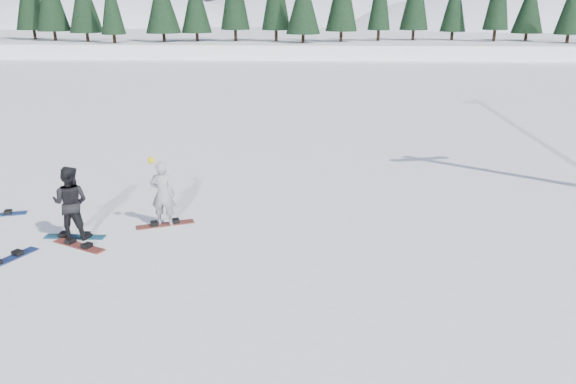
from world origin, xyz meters
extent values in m
plane|color=white|center=(0.00, 0.00, 0.00)|extent=(420.00, 420.00, 0.00)
cube|color=white|center=(0.00, 55.00, -1.00)|extent=(90.00, 14.00, 5.00)
ellipsoid|color=white|center=(-70.00, 170.00, -13.61)|extent=(143.00, 110.00, 49.50)
ellipsoid|color=white|center=(20.00, 200.00, -14.63)|extent=(182.00, 140.00, 53.20)
ellipsoid|color=white|center=(60.00, 150.00, -12.38)|extent=(117.00, 90.00, 45.00)
cone|color=black|center=(-29.56, 55.00, 5.25)|extent=(3.20, 3.20, 7.50)
cone|color=black|center=(-25.33, 55.00, 5.25)|extent=(3.20, 3.20, 7.50)
cone|color=black|center=(-21.11, 55.00, 5.25)|extent=(3.20, 3.20, 7.50)
cone|color=black|center=(-16.89, 55.00, 5.25)|extent=(3.20, 3.20, 7.50)
cone|color=black|center=(-12.67, 55.00, 5.25)|extent=(3.20, 3.20, 7.50)
cone|color=black|center=(-8.44, 55.00, 5.25)|extent=(3.20, 3.20, 7.50)
cone|color=black|center=(-4.22, 55.00, 5.25)|extent=(3.20, 3.20, 7.50)
cone|color=black|center=(0.00, 55.00, 5.25)|extent=(3.20, 3.20, 7.50)
cone|color=black|center=(4.22, 55.00, 5.25)|extent=(3.20, 3.20, 7.50)
cone|color=black|center=(8.44, 55.00, 5.25)|extent=(3.20, 3.20, 7.50)
cone|color=black|center=(12.67, 55.00, 5.25)|extent=(3.20, 3.20, 7.50)
cone|color=black|center=(16.89, 55.00, 5.25)|extent=(3.20, 3.20, 7.50)
cone|color=black|center=(21.11, 55.00, 5.25)|extent=(3.20, 3.20, 7.50)
cone|color=black|center=(25.33, 55.00, 5.25)|extent=(3.20, 3.20, 7.50)
cone|color=black|center=(29.56, 55.00, 5.25)|extent=(3.20, 3.20, 7.50)
cone|color=black|center=(33.78, 55.00, 5.25)|extent=(3.20, 3.20, 7.50)
imported|color=#99989D|center=(1.36, 1.23, 0.87)|extent=(0.64, 0.43, 1.73)
sphere|color=#DCC00B|center=(1.16, 1.11, 1.79)|extent=(0.18, 0.18, 0.18)
imported|color=black|center=(-0.67, 0.30, 0.92)|extent=(0.90, 0.71, 1.84)
cube|color=#9F3922|center=(1.36, 1.23, 0.01)|extent=(1.49, 0.84, 0.03)
cube|color=#186384|center=(-0.67, 0.30, 0.01)|extent=(1.50, 0.28, 0.03)
cube|color=navy|center=(-1.66, -1.08, 0.01)|extent=(0.87, 1.48, 0.03)
cube|color=maroon|center=(-0.36, -0.22, 0.01)|extent=(1.47, 0.91, 0.03)
camera|label=1|loc=(5.26, -12.30, 5.48)|focal=35.00mm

